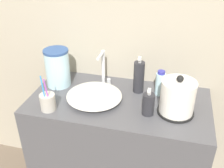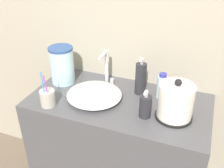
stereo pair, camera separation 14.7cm
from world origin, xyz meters
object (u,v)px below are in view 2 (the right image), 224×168
Objects in this scene: water_pitcher at (62,65)px; electric_kettle at (175,103)px; faucet at (107,67)px; mouthwash_bottle at (162,86)px; shampoo_bottle at (145,106)px; lotion_bottle at (141,78)px; toothbrush_cup at (48,98)px.

electric_kettle is at bearing -9.75° from water_pitcher.
faucet reaches higher than mouthwash_bottle.
electric_kettle is 0.15m from shampoo_bottle.
lotion_bottle is at bearing -6.11° from faucet.
water_pitcher reaches higher than lotion_bottle.
faucet is at bearing 13.58° from water_pitcher.
lotion_bottle reaches higher than shampoo_bottle.
faucet is at bearing 56.58° from toothbrush_cup.
water_pitcher reaches higher than shampoo_bottle.
toothbrush_cup is at bearing -170.06° from shampoo_bottle.
mouthwash_bottle is (0.57, 0.31, 0.03)m from toothbrush_cup.
faucet is 1.12× the size of toothbrush_cup.
electric_kettle is 1.44× the size of shampoo_bottle.
shampoo_bottle is at bearing -37.62° from faucet.
faucet reaches higher than electric_kettle.
electric_kettle is 1.46× the size of mouthwash_bottle.
faucet is 0.49m from electric_kettle.
toothbrush_cup is at bearing -168.23° from electric_kettle.
faucet is 0.40m from shampoo_bottle.
water_pitcher is (-0.63, -0.04, 0.04)m from mouthwash_bottle.
water_pitcher is at bearing -175.11° from lotion_bottle.
water_pitcher is at bearing -176.20° from mouthwash_bottle.
faucet is 1.00× the size of lotion_bottle.
toothbrush_cup reaches higher than shampoo_bottle.
water_pitcher is at bearing 102.05° from toothbrush_cup.
lotion_bottle is 0.13m from mouthwash_bottle.
toothbrush_cup is at bearing -151.72° from mouthwash_bottle.
mouthwash_bottle is 0.65× the size of water_pitcher.
lotion_bottle is (0.22, -0.02, -0.02)m from faucet.
lotion_bottle is 0.50m from water_pitcher.
faucet is 1.01× the size of electric_kettle.
toothbrush_cup is 1.31× the size of shampoo_bottle.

